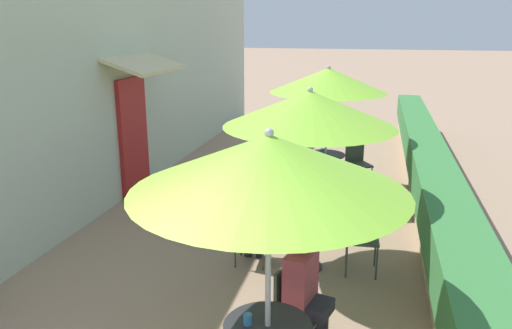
{
  "coord_description": "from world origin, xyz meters",
  "views": [
    {
      "loc": [
        1.81,
        -1.51,
        3.02
      ],
      "look_at": [
        0.15,
        5.4,
        1.0
      ],
      "focal_mm": 35.0,
      "sensor_mm": 36.0,
      "label": 1
    }
  ],
  "objects_px": {
    "seated_patron_near_left": "(306,290)",
    "cafe_chair_mid_left": "(251,228)",
    "cafe_chair_near_left": "(294,303)",
    "coffee_cup_far": "(322,151)",
    "coffee_cup_near": "(248,319)",
    "patio_umbrella_near": "(269,164)",
    "patio_umbrella_far": "(328,80)",
    "patio_umbrella_mid": "(310,109)",
    "cafe_chair_mid_right": "(362,231)",
    "cafe_chair_far_right": "(357,160)",
    "patio_table_far": "(325,165)",
    "cafe_chair_far_left": "(291,169)",
    "patio_table_mid": "(306,231)",
    "seated_patron_mid_left": "(252,212)"
  },
  "relations": [
    {
      "from": "seated_patron_near_left",
      "to": "cafe_chair_mid_left",
      "type": "distance_m",
      "value": 1.89
    },
    {
      "from": "cafe_chair_near_left",
      "to": "coffee_cup_far",
      "type": "bearing_deg",
      "value": -162.03
    },
    {
      "from": "coffee_cup_near",
      "to": "coffee_cup_far",
      "type": "bearing_deg",
      "value": 90.15
    },
    {
      "from": "patio_umbrella_near",
      "to": "patio_umbrella_far",
      "type": "relative_size",
      "value": 1.0
    },
    {
      "from": "cafe_chair_near_left",
      "to": "patio_umbrella_mid",
      "type": "distance_m",
      "value": 2.31
    },
    {
      "from": "cafe_chair_mid_right",
      "to": "cafe_chair_far_right",
      "type": "xyz_separation_m",
      "value": [
        -0.21,
        3.37,
        0.0
      ]
    },
    {
      "from": "cafe_chair_far_right",
      "to": "cafe_chair_mid_right",
      "type": "bearing_deg",
      "value": 62.83
    },
    {
      "from": "patio_table_far",
      "to": "cafe_chair_far_left",
      "type": "xyz_separation_m",
      "value": [
        -0.56,
        -0.42,
        0.02
      ]
    },
    {
      "from": "coffee_cup_near",
      "to": "cafe_chair_mid_right",
      "type": "xyz_separation_m",
      "value": [
        0.82,
        2.56,
        -0.24
      ]
    },
    {
      "from": "patio_umbrella_far",
      "to": "patio_table_mid",
      "type": "bearing_deg",
      "value": -88.5
    },
    {
      "from": "cafe_chair_near_left",
      "to": "seated_patron_near_left",
      "type": "bearing_deg",
      "value": 90.0
    },
    {
      "from": "patio_umbrella_near",
      "to": "cafe_chair_mid_left",
      "type": "xyz_separation_m",
      "value": [
        -0.72,
        2.3,
        -1.53
      ]
    },
    {
      "from": "seated_patron_near_left",
      "to": "patio_umbrella_mid",
      "type": "relative_size",
      "value": 0.54
    },
    {
      "from": "seated_patron_mid_left",
      "to": "coffee_cup_far",
      "type": "bearing_deg",
      "value": 76.52
    },
    {
      "from": "patio_umbrella_near",
      "to": "patio_umbrella_mid",
      "type": "relative_size",
      "value": 1.0
    },
    {
      "from": "cafe_chair_mid_left",
      "to": "seated_patron_near_left",
      "type": "bearing_deg",
      "value": -63.61
    },
    {
      "from": "coffee_cup_near",
      "to": "patio_umbrella_far",
      "type": "bearing_deg",
      "value": 89.51
    },
    {
      "from": "patio_umbrella_far",
      "to": "seated_patron_mid_left",
      "type": "bearing_deg",
      "value": -101.4
    },
    {
      "from": "cafe_chair_mid_right",
      "to": "cafe_chair_far_left",
      "type": "relative_size",
      "value": 1.0
    },
    {
      "from": "cafe_chair_near_left",
      "to": "patio_umbrella_far",
      "type": "bearing_deg",
      "value": -162.76
    },
    {
      "from": "patio_umbrella_near",
      "to": "coffee_cup_near",
      "type": "height_order",
      "value": "patio_umbrella_near"
    },
    {
      "from": "patio_umbrella_mid",
      "to": "cafe_chair_far_left",
      "type": "xyz_separation_m",
      "value": [
        -0.64,
        2.64,
        -1.53
      ]
    },
    {
      "from": "patio_umbrella_near",
      "to": "cafe_chair_near_left",
      "type": "bearing_deg",
      "value": 81.56
    },
    {
      "from": "cafe_chair_near_left",
      "to": "patio_table_far",
      "type": "bearing_deg",
      "value": -162.76
    },
    {
      "from": "patio_umbrella_near",
      "to": "patio_table_far",
      "type": "bearing_deg",
      "value": 91.14
    },
    {
      "from": "patio_table_far",
      "to": "cafe_chair_far_left",
      "type": "bearing_deg",
      "value": -142.96
    },
    {
      "from": "seated_patron_near_left",
      "to": "patio_table_far",
      "type": "distance_m",
      "value": 4.83
    },
    {
      "from": "cafe_chair_mid_left",
      "to": "patio_table_far",
      "type": "relative_size",
      "value": 1.21
    },
    {
      "from": "patio_umbrella_far",
      "to": "cafe_chair_far_left",
      "type": "xyz_separation_m",
      "value": [
        -0.56,
        -0.42,
        -1.53
      ]
    },
    {
      "from": "patio_table_far",
      "to": "patio_umbrella_far",
      "type": "xyz_separation_m",
      "value": [
        -0.0,
        0.0,
        1.55
      ]
    },
    {
      "from": "cafe_chair_mid_left",
      "to": "seated_patron_mid_left",
      "type": "xyz_separation_m",
      "value": [
        -0.01,
        0.11,
        0.17
      ]
    },
    {
      "from": "patio_umbrella_mid",
      "to": "cafe_chair_mid_right",
      "type": "bearing_deg",
      "value": 9.53
    },
    {
      "from": "cafe_chair_near_left",
      "to": "cafe_chair_mid_left",
      "type": "relative_size",
      "value": 1.0
    },
    {
      "from": "patio_table_mid",
      "to": "patio_table_far",
      "type": "xyz_separation_m",
      "value": [
        -0.08,
        3.06,
        0.0
      ]
    },
    {
      "from": "patio_umbrella_near",
      "to": "patio_umbrella_mid",
      "type": "distance_m",
      "value": 2.42
    },
    {
      "from": "patio_umbrella_mid",
      "to": "coffee_cup_far",
      "type": "relative_size",
      "value": 25.65
    },
    {
      "from": "seated_patron_near_left",
      "to": "coffee_cup_far",
      "type": "bearing_deg",
      "value": -160.78
    },
    {
      "from": "seated_patron_mid_left",
      "to": "cafe_chair_far_right",
      "type": "distance_m",
      "value": 3.68
    },
    {
      "from": "coffee_cup_near",
      "to": "cafe_chair_far_right",
      "type": "relative_size",
      "value": 0.1
    },
    {
      "from": "patio_table_far",
      "to": "coffee_cup_far",
      "type": "height_order",
      "value": "coffee_cup_far"
    },
    {
      "from": "patio_table_mid",
      "to": "cafe_chair_mid_right",
      "type": "xyz_separation_m",
      "value": [
        0.69,
        0.12,
        0.02
      ]
    },
    {
      "from": "cafe_chair_mid_left",
      "to": "cafe_chair_far_left",
      "type": "relative_size",
      "value": 1.0
    },
    {
      "from": "patio_table_mid",
      "to": "cafe_chair_far_right",
      "type": "height_order",
      "value": "cafe_chair_far_right"
    },
    {
      "from": "cafe_chair_far_left",
      "to": "seated_patron_mid_left",
      "type": "bearing_deg",
      "value": -122.03
    },
    {
      "from": "cafe_chair_mid_left",
      "to": "patio_umbrella_far",
      "type": "bearing_deg",
      "value": 75.84
    },
    {
      "from": "patio_umbrella_mid",
      "to": "cafe_chair_mid_left",
      "type": "xyz_separation_m",
      "value": [
        -0.69,
        -0.12,
        -1.53
      ]
    },
    {
      "from": "patio_umbrella_far",
      "to": "patio_umbrella_mid",
      "type": "bearing_deg",
      "value": -88.5
    },
    {
      "from": "patio_umbrella_mid",
      "to": "cafe_chair_mid_left",
      "type": "distance_m",
      "value": 1.68
    },
    {
      "from": "patio_umbrella_near",
      "to": "cafe_chair_far_right",
      "type": "height_order",
      "value": "patio_umbrella_near"
    },
    {
      "from": "patio_table_mid",
      "to": "patio_umbrella_near",
      "type": "bearing_deg",
      "value": -89.31
    }
  ]
}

